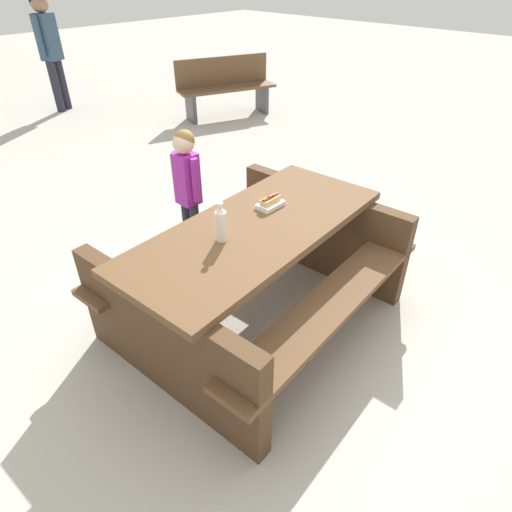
{
  "coord_description": "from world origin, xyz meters",
  "views": [
    {
      "loc": [
        -1.66,
        -1.58,
        2.1
      ],
      "look_at": [
        0.0,
        0.0,
        0.52
      ],
      "focal_mm": 30.7,
      "sensor_mm": 36.0,
      "label": 1
    }
  ],
  "objects_px": {
    "picnic_table": "(256,266)",
    "bystander_adult": "(47,38)",
    "soda_bottle": "(221,223)",
    "hotdog_tray": "(270,203)",
    "child_in_coat": "(187,179)",
    "park_bench_near": "(225,86)"
  },
  "relations": [
    {
      "from": "picnic_table",
      "to": "child_in_coat",
      "type": "xyz_separation_m",
      "value": [
        0.23,
        0.95,
        0.24
      ]
    },
    {
      "from": "hotdog_tray",
      "to": "child_in_coat",
      "type": "height_order",
      "value": "child_in_coat"
    },
    {
      "from": "picnic_table",
      "to": "bystander_adult",
      "type": "bearing_deg",
      "value": 75.63
    },
    {
      "from": "soda_bottle",
      "to": "child_in_coat",
      "type": "distance_m",
      "value": 1.05
    },
    {
      "from": "bystander_adult",
      "to": "hotdog_tray",
      "type": "bearing_deg",
      "value": -102.33
    },
    {
      "from": "soda_bottle",
      "to": "child_in_coat",
      "type": "relative_size",
      "value": 0.23
    },
    {
      "from": "hotdog_tray",
      "to": "child_in_coat",
      "type": "distance_m",
      "value": 0.86
    },
    {
      "from": "soda_bottle",
      "to": "hotdog_tray",
      "type": "relative_size",
      "value": 1.32
    },
    {
      "from": "picnic_table",
      "to": "bystander_adult",
      "type": "distance_m",
      "value": 5.98
    },
    {
      "from": "soda_bottle",
      "to": "park_bench_near",
      "type": "bearing_deg",
      "value": 46.71
    },
    {
      "from": "hotdog_tray",
      "to": "park_bench_near",
      "type": "xyz_separation_m",
      "value": [
        2.88,
        3.51,
        -0.33
      ]
    },
    {
      "from": "soda_bottle",
      "to": "bystander_adult",
      "type": "relative_size",
      "value": 0.14
    },
    {
      "from": "park_bench_near",
      "to": "soda_bottle",
      "type": "bearing_deg",
      "value": -133.29
    },
    {
      "from": "bystander_adult",
      "to": "picnic_table",
      "type": "bearing_deg",
      "value": -104.37
    },
    {
      "from": "hotdog_tray",
      "to": "park_bench_near",
      "type": "distance_m",
      "value": 4.55
    },
    {
      "from": "hotdog_tray",
      "to": "bystander_adult",
      "type": "xyz_separation_m",
      "value": [
        1.24,
        5.66,
        0.3
      ]
    },
    {
      "from": "picnic_table",
      "to": "bystander_adult",
      "type": "relative_size",
      "value": 1.12
    },
    {
      "from": "picnic_table",
      "to": "bystander_adult",
      "type": "xyz_separation_m",
      "value": [
        1.47,
        5.76,
        0.63
      ]
    },
    {
      "from": "park_bench_near",
      "to": "bystander_adult",
      "type": "relative_size",
      "value": 0.92
    },
    {
      "from": "child_in_coat",
      "to": "bystander_adult",
      "type": "bearing_deg",
      "value": 75.45
    },
    {
      "from": "hotdog_tray",
      "to": "park_bench_near",
      "type": "relative_size",
      "value": 0.12
    },
    {
      "from": "soda_bottle",
      "to": "hotdog_tray",
      "type": "bearing_deg",
      "value": 7.83
    }
  ]
}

